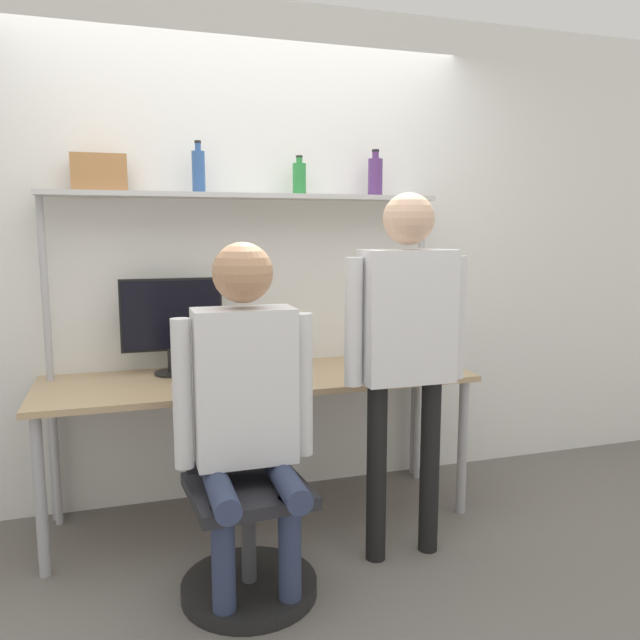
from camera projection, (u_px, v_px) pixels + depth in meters
ground_plane at (278, 548)px, 2.95m from camera, size 12.00×12.00×0.00m
wall_back at (244, 256)px, 3.45m from camera, size 8.00×0.06×2.70m
desk at (260, 389)px, 3.19m from camera, size 2.16×0.69×0.75m
shelf_unit at (249, 239)px, 3.29m from camera, size 2.06×0.23×1.68m
monitor at (172, 321)px, 3.19m from camera, size 0.51×0.20×0.50m
laptop at (224, 371)px, 3.01m from camera, size 0.30×0.25×0.23m
cell_phone at (276, 383)px, 3.02m from camera, size 0.07×0.15×0.01m
office_chair at (246, 525)px, 2.58m from camera, size 0.56×0.56×0.93m
person_seated at (246, 392)px, 2.46m from camera, size 0.57×0.48×1.45m
person_standing at (406, 330)px, 2.75m from camera, size 0.58×0.22×1.65m
bottle_purple at (375, 176)px, 3.45m from camera, size 0.08×0.08×0.25m
bottle_green at (299, 178)px, 3.32m from camera, size 0.07×0.07×0.20m
bottle_blue at (199, 171)px, 3.16m from camera, size 0.07×0.07×0.26m
storage_box at (100, 173)px, 3.02m from camera, size 0.26×0.18×0.17m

